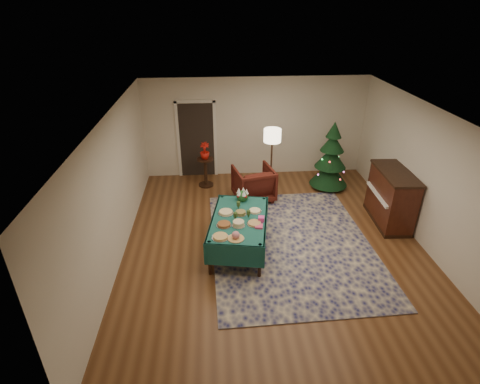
{
  "coord_description": "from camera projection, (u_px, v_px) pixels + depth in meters",
  "views": [
    {
      "loc": [
        -1.16,
        -6.25,
        4.51
      ],
      "look_at": [
        -0.64,
        0.61,
        0.9
      ],
      "focal_mm": 28.0,
      "sensor_mm": 36.0,
      "label": 1
    }
  ],
  "objects": [
    {
      "name": "goblet_0",
      "position": [
        238.0,
        205.0,
        7.48
      ],
      "size": [
        0.08,
        0.08,
        0.17
      ],
      "color": "#2D471E",
      "rests_on": "buffet_table"
    },
    {
      "name": "platter_5",
      "position": [
        226.0,
        212.0,
        7.36
      ],
      "size": [
        0.31,
        0.31,
        0.05
      ],
      "color": "silver",
      "rests_on": "buffet_table"
    },
    {
      "name": "platter_7",
      "position": [
        255.0,
        211.0,
        7.42
      ],
      "size": [
        0.26,
        0.26,
        0.04
      ],
      "color": "silver",
      "rests_on": "buffet_table"
    },
    {
      "name": "gift_box",
      "position": [
        261.0,
        219.0,
        7.09
      ],
      "size": [
        0.13,
        0.13,
        0.1
      ],
      "primitive_type": "cube",
      "rotation": [
        0.0,
        0.0,
        -0.17
      ],
      "color": "#DA3C93",
      "rests_on": "buffet_table"
    },
    {
      "name": "platter_2",
      "position": [
        224.0,
        224.0,
        6.97
      ],
      "size": [
        0.28,
        0.28,
        0.05
      ],
      "color": "silver",
      "rests_on": "buffet_table"
    },
    {
      "name": "piano",
      "position": [
        391.0,
        198.0,
        8.18
      ],
      "size": [
        0.73,
        1.44,
        1.22
      ],
      "color": "black",
      "rests_on": "ground"
    },
    {
      "name": "potted_plant",
      "position": [
        205.0,
        154.0,
        9.64
      ],
      "size": [
        0.24,
        0.43,
        0.24
      ],
      "primitive_type": "imported",
      "color": "red",
      "rests_on": "side_table"
    },
    {
      "name": "goblet_2",
      "position": [
        235.0,
        216.0,
        7.11
      ],
      "size": [
        0.08,
        0.08,
        0.17
      ],
      "color": "#2D471E",
      "rests_on": "buffet_table"
    },
    {
      "name": "christmas_tree",
      "position": [
        331.0,
        159.0,
        9.62
      ],
      "size": [
        1.17,
        1.17,
        1.79
      ],
      "color": "black",
      "rests_on": "ground"
    },
    {
      "name": "platter_1",
      "position": [
        236.0,
        236.0,
        6.56
      ],
      "size": [
        0.3,
        0.3,
        0.15
      ],
      "color": "silver",
      "rests_on": "buffet_table"
    },
    {
      "name": "armchair",
      "position": [
        254.0,
        182.0,
        9.17
      ],
      "size": [
        1.07,
        1.03,
        0.93
      ],
      "primitive_type": "imported",
      "rotation": [
        0.0,
        0.0,
        3.37
      ],
      "color": "#48160F",
      "rests_on": "ground"
    },
    {
      "name": "rug",
      "position": [
        291.0,
        243.0,
        7.69
      ],
      "size": [
        3.31,
        4.28,
        0.02
      ],
      "primitive_type": "cube",
      "rotation": [
        0.0,
        0.0,
        0.03
      ],
      "color": "#13164A",
      "rests_on": "ground"
    },
    {
      "name": "platter_0",
      "position": [
        220.0,
        237.0,
        6.62
      ],
      "size": [
        0.31,
        0.31,
        0.04
      ],
      "color": "silver",
      "rests_on": "buffet_table"
    },
    {
      "name": "napkin_stack",
      "position": [
        259.0,
        226.0,
        6.92
      ],
      "size": [
        0.16,
        0.16,
        0.04
      ],
      "primitive_type": "cube",
      "rotation": [
        0.0,
        0.0,
        -0.17
      ],
      "color": "#DC3D68",
      "rests_on": "buffet_table"
    },
    {
      "name": "centerpiece",
      "position": [
        242.0,
        195.0,
        7.79
      ],
      "size": [
        0.26,
        0.26,
        0.29
      ],
      "color": "#1E4C1E",
      "rests_on": "buffet_table"
    },
    {
      "name": "platter_6",
      "position": [
        241.0,
        213.0,
        7.32
      ],
      "size": [
        0.23,
        0.23,
        0.07
      ],
      "color": "silver",
      "rests_on": "buffet_table"
    },
    {
      "name": "room_shell",
      "position": [
        276.0,
        185.0,
        7.06
      ],
      "size": [
        7.0,
        7.0,
        7.0
      ],
      "color": "#593319",
      "rests_on": "ground"
    },
    {
      "name": "platter_4",
      "position": [
        254.0,
        223.0,
        7.01
      ],
      "size": [
        0.28,
        0.28,
        0.04
      ],
      "color": "silver",
      "rests_on": "buffet_table"
    },
    {
      "name": "platter_3",
      "position": [
        239.0,
        224.0,
        6.95
      ],
      "size": [
        0.25,
        0.25,
        0.1
      ],
      "color": "silver",
      "rests_on": "buffet_table"
    },
    {
      "name": "doorway",
      "position": [
        197.0,
        138.0,
        10.15
      ],
      "size": [
        1.08,
        0.04,
        2.16
      ],
      "color": "black",
      "rests_on": "ground"
    },
    {
      "name": "side_table",
      "position": [
        206.0,
        173.0,
        9.88
      ],
      "size": [
        0.43,
        0.43,
        0.78
      ],
      "color": "black",
      "rests_on": "ground"
    },
    {
      "name": "buffet_table",
      "position": [
        239.0,
        224.0,
        7.28
      ],
      "size": [
        1.37,
        1.99,
        0.71
      ],
      "color": "black",
      "rests_on": "ground"
    },
    {
      "name": "goblet_1",
      "position": [
        248.0,
        214.0,
        7.18
      ],
      "size": [
        0.08,
        0.08,
        0.17
      ],
      "color": "#2D471E",
      "rests_on": "buffet_table"
    },
    {
      "name": "floor_lamp",
      "position": [
        272.0,
        140.0,
        8.97
      ],
      "size": [
        0.42,
        0.42,
        1.72
      ],
      "color": "#A57F3F",
      "rests_on": "ground"
    }
  ]
}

